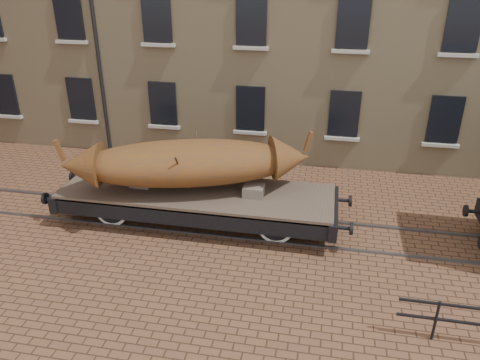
# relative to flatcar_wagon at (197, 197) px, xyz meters

# --- Properties ---
(ground) EXTENTS (90.00, 90.00, 0.00)m
(ground) POSITION_rel_flatcar_wagon_xyz_m (3.26, -0.00, -0.87)
(ground) COLOR brown
(rail_track) EXTENTS (30.00, 1.52, 0.06)m
(rail_track) POSITION_rel_flatcar_wagon_xyz_m (3.26, -0.00, -0.84)
(rail_track) COLOR #59595E
(rail_track) RESTS_ON ground
(flatcar_wagon) EXTENTS (9.20, 2.50, 1.39)m
(flatcar_wagon) POSITION_rel_flatcar_wagon_xyz_m (0.00, 0.00, 0.00)
(flatcar_wagon) COLOR #3F332A
(flatcar_wagon) RESTS_ON ground
(iron_boat) EXTENTS (7.29, 3.76, 1.73)m
(iron_boat) POSITION_rel_flatcar_wagon_xyz_m (-0.24, -0.00, 1.10)
(iron_boat) COLOR brown
(iron_boat) RESTS_ON flatcar_wagon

